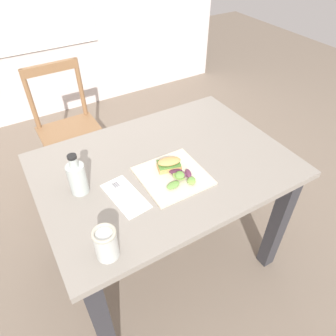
# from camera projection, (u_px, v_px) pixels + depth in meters

# --- Properties ---
(ground_plane) EXTENTS (7.93, 7.93, 0.00)m
(ground_plane) POSITION_uv_depth(u_px,v_px,m) (155.00, 255.00, 1.90)
(ground_plane) COLOR #7A6B5B
(dining_table) EXTENTS (1.14, 0.82, 0.74)m
(dining_table) POSITION_uv_depth(u_px,v_px,m) (165.00, 185.00, 1.51)
(dining_table) COLOR gray
(dining_table) RESTS_ON ground
(chair_wooden_far) EXTENTS (0.40, 0.40, 0.87)m
(chair_wooden_far) POSITION_uv_depth(u_px,v_px,m) (69.00, 130.00, 2.14)
(chair_wooden_far) COLOR #8E6642
(chair_wooden_far) RESTS_ON ground
(plate_lunch) EXTENTS (0.28, 0.28, 0.01)m
(plate_lunch) POSITION_uv_depth(u_px,v_px,m) (173.00, 176.00, 1.35)
(plate_lunch) COLOR beige
(plate_lunch) RESTS_ON dining_table
(sandwich_half_front) EXTENTS (0.11, 0.09, 0.06)m
(sandwich_half_front) POSITION_uv_depth(u_px,v_px,m) (169.00, 164.00, 1.35)
(sandwich_half_front) COLOR tan
(sandwich_half_front) RESTS_ON plate_lunch
(salad_mixed_greens) EXTENTS (0.15, 0.15, 0.03)m
(salad_mixed_greens) POSITION_uv_depth(u_px,v_px,m) (180.00, 176.00, 1.32)
(salad_mixed_greens) COLOR #602D47
(salad_mixed_greens) RESTS_ON plate_lunch
(napkin_folded) EXTENTS (0.14, 0.24, 0.00)m
(napkin_folded) POSITION_uv_depth(u_px,v_px,m) (125.00, 196.00, 1.26)
(napkin_folded) COLOR white
(napkin_folded) RESTS_ON dining_table
(fork_on_napkin) EXTENTS (0.04, 0.19, 0.00)m
(fork_on_napkin) POSITION_uv_depth(u_px,v_px,m) (123.00, 193.00, 1.27)
(fork_on_napkin) COLOR silver
(fork_on_napkin) RESTS_ON napkin_folded
(bottle_cold_brew) EXTENTS (0.07, 0.07, 0.19)m
(bottle_cold_brew) POSITION_uv_depth(u_px,v_px,m) (78.00, 179.00, 1.24)
(bottle_cold_brew) COLOR #472819
(bottle_cold_brew) RESTS_ON dining_table
(mason_jar_iced_tea) EXTENTS (0.08, 0.08, 0.12)m
(mason_jar_iced_tea) POSITION_uv_depth(u_px,v_px,m) (106.00, 245.00, 1.02)
(mason_jar_iced_tea) COLOR #C67528
(mason_jar_iced_tea) RESTS_ON dining_table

